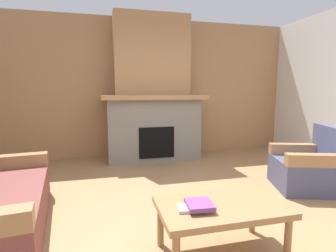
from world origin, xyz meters
The scene contains 6 objects.
ground centered at (0.00, 0.00, 0.00)m, with size 9.00×9.00×0.00m, color #9E754C.
wall_back_wood_panel centered at (0.00, 3.00, 1.35)m, with size 6.00×0.12×2.70m, color #A87A4C.
fireplace centered at (0.00, 2.62, 1.16)m, with size 1.90×0.82×2.70m.
armchair centered at (1.73, 0.52, 0.29)m, with size 0.96×0.96×0.85m.
coffee_table centered at (-0.05, -0.51, 0.38)m, with size 1.00×0.60×0.43m.
book_stack_near_edge centered at (-0.27, -0.55, 0.46)m, with size 0.28×0.23×0.05m.
Camera 1 is at (-0.95, -2.32, 1.33)m, focal length 28.16 mm.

